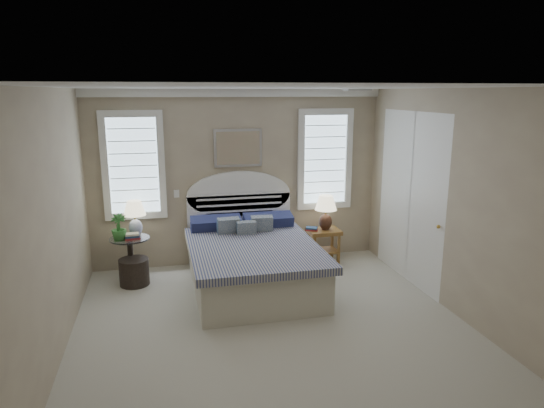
{
  "coord_description": "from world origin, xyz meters",
  "views": [
    {
      "loc": [
        -1.18,
        -4.83,
        2.66
      ],
      "look_at": [
        0.19,
        1.0,
        1.26
      ],
      "focal_mm": 32.0,
      "sensor_mm": 36.0,
      "label": 1
    }
  ],
  "objects_px": {
    "nightstand_right": "(324,238)",
    "floor_pot": "(134,272)",
    "bed": "(251,259)",
    "lamp_right": "(326,209)",
    "side_table_left": "(131,254)",
    "lamp_left": "(135,214)"
  },
  "relations": [
    {
      "from": "nightstand_right",
      "to": "floor_pot",
      "type": "height_order",
      "value": "nightstand_right"
    },
    {
      "from": "bed",
      "to": "nightstand_right",
      "type": "xyz_separation_m",
      "value": [
        1.3,
        0.69,
        0.0
      ]
    },
    {
      "from": "floor_pot",
      "to": "lamp_right",
      "type": "distance_m",
      "value": 3.02
    },
    {
      "from": "side_table_left",
      "to": "floor_pot",
      "type": "bearing_deg",
      "value": -77.11
    },
    {
      "from": "floor_pot",
      "to": "lamp_right",
      "type": "bearing_deg",
      "value": 5.91
    },
    {
      "from": "bed",
      "to": "lamp_right",
      "type": "xyz_separation_m",
      "value": [
        1.32,
        0.69,
        0.48
      ]
    },
    {
      "from": "side_table_left",
      "to": "lamp_left",
      "type": "relative_size",
      "value": 1.22
    },
    {
      "from": "bed",
      "to": "side_table_left",
      "type": "distance_m",
      "value": 1.75
    },
    {
      "from": "bed",
      "to": "floor_pot",
      "type": "distance_m",
      "value": 1.66
    },
    {
      "from": "side_table_left",
      "to": "nightstand_right",
      "type": "bearing_deg",
      "value": 1.94
    },
    {
      "from": "nightstand_right",
      "to": "lamp_right",
      "type": "height_order",
      "value": "lamp_right"
    },
    {
      "from": "floor_pot",
      "to": "side_table_left",
      "type": "bearing_deg",
      "value": 102.89
    },
    {
      "from": "bed",
      "to": "lamp_left",
      "type": "xyz_separation_m",
      "value": [
        -1.56,
        0.72,
        0.56
      ]
    },
    {
      "from": "bed",
      "to": "lamp_left",
      "type": "distance_m",
      "value": 1.81
    },
    {
      "from": "side_table_left",
      "to": "lamp_left",
      "type": "distance_m",
      "value": 0.58
    },
    {
      "from": "bed",
      "to": "side_table_left",
      "type": "relative_size",
      "value": 3.61
    },
    {
      "from": "side_table_left",
      "to": "lamp_left",
      "type": "xyz_separation_m",
      "value": [
        0.09,
        0.13,
        0.56
      ]
    },
    {
      "from": "nightstand_right",
      "to": "lamp_right",
      "type": "bearing_deg",
      "value": 2.93
    },
    {
      "from": "floor_pot",
      "to": "lamp_left",
      "type": "height_order",
      "value": "lamp_left"
    },
    {
      "from": "nightstand_right",
      "to": "lamp_left",
      "type": "xyz_separation_m",
      "value": [
        -2.86,
        0.03,
        0.56
      ]
    },
    {
      "from": "nightstand_right",
      "to": "side_table_left",
      "type": "bearing_deg",
      "value": -178.06
    },
    {
      "from": "nightstand_right",
      "to": "bed",
      "type": "bearing_deg",
      "value": -151.97
    }
  ]
}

